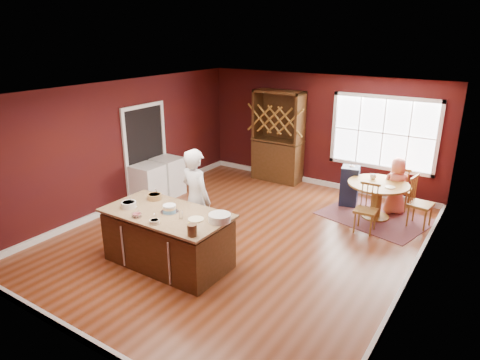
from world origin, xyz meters
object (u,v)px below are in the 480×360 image
(toddler, at_px, (349,170))
(chair_south, at_px, (366,208))
(seated_woman, at_px, (396,186))
(dryer, at_px, (168,176))
(layer_cake, at_px, (169,209))
(dining_table, at_px, (377,193))
(kitchen_island, at_px, (168,239))
(hutch, at_px, (278,137))
(washer, at_px, (148,184))
(chair_north, at_px, (401,188))
(baker, at_px, (196,199))
(high_chair, at_px, (349,185))
(chair_east, at_px, (421,202))

(toddler, bearing_deg, chair_south, -55.58)
(seated_woman, distance_m, dryer, 5.04)
(layer_cake, relative_size, toddler, 1.13)
(chair_south, bearing_deg, dining_table, 87.98)
(kitchen_island, bearing_deg, dryer, 132.33)
(hutch, xyz_separation_m, washer, (-1.64, -2.94, -0.70))
(dining_table, distance_m, dryer, 4.67)
(chair_north, bearing_deg, dryer, 20.47)
(baker, distance_m, seated_woman, 4.27)
(high_chair, xyz_separation_m, washer, (-3.77, -2.33, -0.02))
(chair_east, bearing_deg, kitchen_island, 147.69)
(chair_east, distance_m, washer, 5.68)
(dining_table, distance_m, baker, 3.78)
(hutch, bearing_deg, seated_woman, -9.77)
(chair_south, height_order, hutch, hutch)
(baker, bearing_deg, washer, -11.71)
(chair_north, bearing_deg, kitchen_island, 56.72)
(kitchen_island, bearing_deg, chair_east, 50.00)
(hutch, bearing_deg, dining_table, -18.79)
(seated_woman, bearing_deg, washer, -3.52)
(layer_cake, bearing_deg, seated_woman, 58.49)
(dining_table, xyz_separation_m, layer_cake, (-2.27, -3.68, 0.44))
(chair_south, bearing_deg, kitchen_island, -131.65)
(chair_north, xyz_separation_m, seated_woman, (-0.04, -0.28, 0.11))
(dining_table, xyz_separation_m, chair_south, (0.02, -0.77, -0.06))
(dining_table, distance_m, seated_woman, 0.50)
(dining_table, distance_m, chair_east, 0.84)
(layer_cake, relative_size, hutch, 0.13)
(baker, bearing_deg, dryer, -23.96)
(baker, distance_m, dryer, 2.78)
(chair_east, relative_size, seated_woman, 0.84)
(chair_south, xyz_separation_m, washer, (-4.49, -1.21, -0.04))
(baker, distance_m, toddler, 3.68)
(layer_cake, relative_size, dryer, 0.33)
(chair_south, bearing_deg, dryer, -176.07)
(baker, bearing_deg, chair_south, -122.94)
(kitchen_island, relative_size, chair_north, 2.10)
(chair_north, bearing_deg, chair_east, 126.33)
(chair_south, distance_m, high_chair, 1.33)
(kitchen_island, xyz_separation_m, chair_east, (3.15, 3.75, 0.07))
(seated_woman, xyz_separation_m, dryer, (-4.72, -1.77, -0.16))
(layer_cake, height_order, toddler, layer_cake)
(hutch, height_order, dryer, hutch)
(dining_table, bearing_deg, toddler, 154.98)
(seated_woman, relative_size, washer, 1.38)
(baker, height_order, chair_south, baker)
(layer_cake, height_order, washer, layer_cake)
(dining_table, relative_size, high_chair, 1.32)
(baker, bearing_deg, layer_cake, 104.57)
(baker, distance_m, layer_cake, 0.69)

